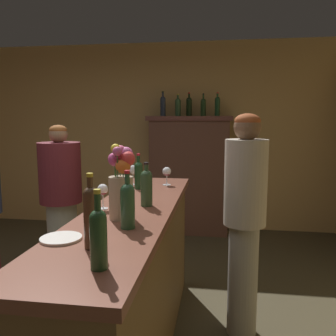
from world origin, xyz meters
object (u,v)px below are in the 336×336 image
(display_bottle_left, at_px, (163,105))
(display_bottle_midright, at_px, (203,106))
(wine_bottle_pinot, at_px, (98,235))
(patron_in_navy, at_px, (61,199))
(wine_glass_front, at_px, (133,171))
(wine_glass_rear, at_px, (167,172))
(display_cabinet, at_px, (189,173))
(cheese_plate, at_px, (61,238))
(bar_counter, at_px, (133,285))
(flower_arrangement, at_px, (121,181))
(wine_bottle_syrah, at_px, (91,214))
(wine_bottle_rose, at_px, (146,186))
(display_bottle_midleft, at_px, (178,106))
(display_bottle_right, at_px, (217,105))
(bartender, at_px, (245,215))
(wine_bottle_chardonnay, at_px, (128,203))
(display_bottle_center, at_px, (189,106))
(wine_glass_mid, at_px, (103,191))
(wine_bottle_merlot, at_px, (139,174))

(display_bottle_left, bearing_deg, display_bottle_midright, 0.00)
(wine_bottle_pinot, xyz_separation_m, patron_in_navy, (-1.06, 1.91, -0.33))
(wine_glass_front, relative_size, wine_glass_rear, 1.11)
(display_cabinet, distance_m, cheese_plate, 3.35)
(bar_counter, height_order, flower_arrangement, flower_arrangement)
(cheese_plate, bearing_deg, wine_glass_front, 89.96)
(wine_bottle_syrah, relative_size, wine_bottle_rose, 1.16)
(display_bottle_left, relative_size, display_bottle_midleft, 1.13)
(display_bottle_right, bearing_deg, display_bottle_midright, -180.00)
(display_bottle_midleft, bearing_deg, bartender, -71.95)
(bar_counter, xyz_separation_m, display_cabinet, (0.14, 2.72, 0.33))
(display_bottle_right, xyz_separation_m, bartender, (0.22, -2.31, -0.86))
(wine_bottle_pinot, xyz_separation_m, wine_bottle_rose, (-0.02, 0.96, 0.00))
(bar_counter, xyz_separation_m, display_bottle_midright, (0.32, 2.72, 1.24))
(display_bottle_left, distance_m, display_bottle_right, 0.74)
(bar_counter, height_order, display_cabinet, display_cabinet)
(wine_bottle_chardonnay, height_order, display_bottle_left, display_bottle_left)
(wine_bottle_rose, distance_m, flower_arrangement, 0.32)
(wine_bottle_syrah, bearing_deg, display_bottle_center, 87.90)
(bar_counter, distance_m, flower_arrangement, 0.76)
(wine_glass_mid, height_order, cheese_plate, wine_glass_mid)
(display_bottle_midright, relative_size, display_bottle_right, 0.96)
(wine_bottle_syrah, height_order, flower_arrangement, flower_arrangement)
(display_cabinet, xyz_separation_m, patron_in_navy, (-1.09, -1.70, -0.02))
(wine_bottle_chardonnay, relative_size, wine_glass_mid, 1.90)
(display_bottle_midleft, xyz_separation_m, patron_in_navy, (-0.93, -1.70, -0.94))
(wine_glass_front, relative_size, bartender, 0.10)
(wine_bottle_rose, height_order, display_bottle_midright, display_bottle_midright)
(cheese_plate, bearing_deg, display_bottle_left, 90.92)
(wine_bottle_syrah, height_order, display_bottle_midleft, display_bottle_midleft)
(bar_counter, distance_m, wine_bottle_merlot, 0.88)
(display_bottle_left, relative_size, bartender, 0.21)
(display_cabinet, height_order, wine_glass_mid, display_cabinet)
(wine_bottle_syrah, xyz_separation_m, cheese_plate, (-0.18, 0.08, -0.14))
(wine_glass_front, bearing_deg, patron_in_navy, 161.51)
(wine_bottle_pinot, height_order, display_bottle_right, display_bottle_right)
(wine_bottle_chardonnay, relative_size, flower_arrangement, 0.71)
(wine_bottle_rose, height_order, wine_bottle_chardonnay, wine_bottle_chardonnay)
(wine_bottle_chardonnay, height_order, display_bottle_midleft, display_bottle_midleft)
(wine_bottle_rose, xyz_separation_m, display_bottle_midleft, (-0.11, 2.65, 0.60))
(wine_bottle_chardonnay, distance_m, display_bottle_midleft, 3.18)
(bar_counter, bearing_deg, display_bottle_right, 79.46)
(display_bottle_left, height_order, bartender, display_bottle_left)
(display_cabinet, relative_size, wine_glass_rear, 10.59)
(wine_glass_front, bearing_deg, display_bottle_right, 70.75)
(display_cabinet, bearing_deg, display_bottle_midright, 0.00)
(display_cabinet, height_order, wine_bottle_pinot, display_cabinet)
(wine_glass_rear, relative_size, display_bottle_center, 0.48)
(wine_bottle_chardonnay, bearing_deg, wine_glass_rear, 89.00)
(bar_counter, relative_size, wine_bottle_rose, 8.16)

